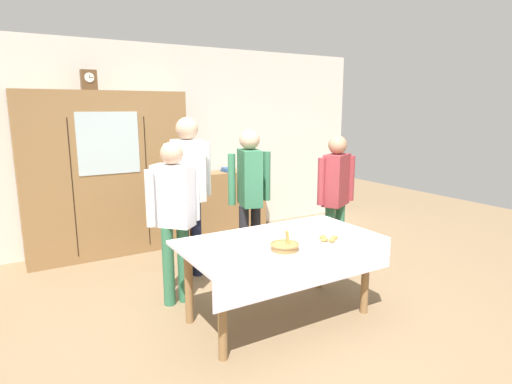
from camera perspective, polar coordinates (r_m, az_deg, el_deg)
name	(u,v)px	position (r m, az deg, el deg)	size (l,w,h in m)	color
ground_plane	(267,308)	(4.16, 1.47, -15.33)	(12.00, 12.00, 0.00)	#846B4C
back_wall	(167,144)	(6.14, -11.90, 6.28)	(6.40, 0.10, 2.70)	silver
dining_table	(282,251)	(3.73, 3.47, -7.94)	(1.73, 0.94, 0.74)	olive
wall_cabinet	(107,175)	(5.66, -19.41, 2.21)	(1.99, 0.46, 2.06)	olive
mantel_clock	(89,80)	(5.58, -21.56, 13.81)	(0.18, 0.11, 0.24)	brown
bookshelf_low	(228,202)	(6.37, -3.85, -1.38)	(1.15, 0.35, 0.93)	olive
book_stack	(227,170)	(6.28, -3.91, 3.01)	(0.14, 0.20, 0.06)	#2D5184
tea_cup_front_edge	(293,227)	(3.99, 5.04, -4.73)	(0.13, 0.13, 0.06)	white
tea_cup_mid_left	(245,244)	(3.50, -1.46, -7.01)	(0.13, 0.13, 0.06)	white
tea_cup_far_right	(227,239)	(3.64, -3.93, -6.33)	(0.13, 0.13, 0.06)	white
tea_cup_far_left	(216,249)	(3.40, -5.35, -7.65)	(0.13, 0.13, 0.06)	white
bread_basket	(285,246)	(3.44, 3.89, -7.26)	(0.24, 0.24, 0.16)	#9E7542
pastry_plate	(328,240)	(3.70, 9.71, -6.38)	(0.28, 0.28, 0.05)	white
spoon_near_left	(256,236)	(3.80, 0.00, -5.88)	(0.12, 0.02, 0.01)	silver
spoon_mid_left	(281,235)	(3.83, 3.35, -5.79)	(0.12, 0.02, 0.01)	silver
spoon_center	(294,240)	(3.70, 5.08, -6.44)	(0.12, 0.02, 0.01)	silver
person_behind_table_right	(189,181)	(4.61, -9.05, 1.46)	(0.52, 0.40, 1.76)	#191E38
person_near_right_end	(250,188)	(4.62, -0.85, 0.49)	(0.52, 0.40, 1.64)	#232328
person_behind_table_left	(174,208)	(4.02, -11.00, -2.16)	(0.52, 0.40, 1.56)	#33704C
person_beside_shelf	(336,190)	(4.88, 10.69, 0.24)	(0.52, 0.35, 1.56)	#33704C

